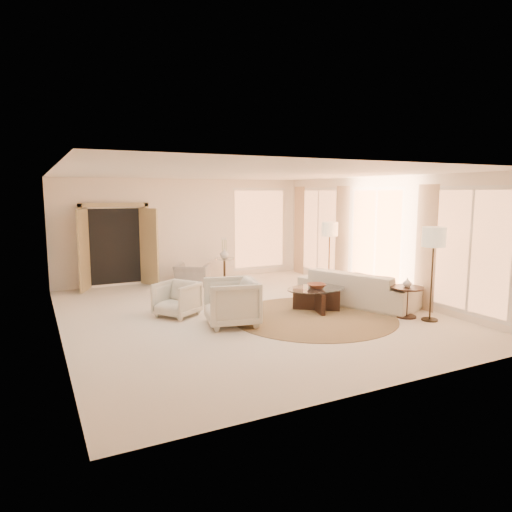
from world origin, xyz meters
name	(u,v)px	position (x,y,z in m)	size (l,w,h in m)	color
room	(247,245)	(0.00, 0.00, 1.40)	(7.04, 8.04, 2.83)	silver
windows_right	(378,239)	(3.45, 0.10, 1.35)	(0.10, 6.40, 2.40)	#F09B60
window_back_corner	(260,229)	(2.30, 3.95, 1.35)	(1.70, 0.10, 2.40)	#F09B60
curtains_right	(352,238)	(3.40, 1.00, 1.30)	(0.06, 5.20, 2.60)	tan
french_doors	(116,246)	(-1.90, 3.82, 1.07)	(1.95, 0.66, 2.16)	tan
area_rug	(313,317)	(1.05, -0.83, 0.01)	(3.25, 3.25, 0.01)	#493620
sofa	(357,287)	(2.50, -0.38, 0.37)	(2.55, 1.00, 0.74)	beige
armchair_left	(177,297)	(-1.33, 0.43, 0.38)	(0.73, 0.69, 0.75)	beige
armchair_right	(231,300)	(-0.61, -0.61, 0.47)	(0.92, 0.86, 0.95)	beige
accent_chair	(193,271)	(-0.08, 3.16, 0.38)	(0.87, 0.56, 0.76)	#9B968F
coffee_table	(316,296)	(1.38, -0.44, 0.30)	(1.63, 1.63, 0.47)	black
end_table	(407,296)	(2.67, -1.66, 0.41)	(0.64, 0.64, 0.61)	black
side_table	(224,267)	(0.92, 3.40, 0.38)	(0.54, 0.54, 0.63)	black
floor_lamp_near	(330,232)	(2.90, 1.25, 1.44)	(0.41, 0.41, 1.70)	black
floor_lamp_far	(434,241)	(2.90, -2.04, 1.53)	(0.44, 0.44, 1.80)	black
bowl	(317,286)	(1.38, -0.44, 0.52)	(0.38, 0.38, 0.09)	brown
end_vase	(407,283)	(2.67, -1.66, 0.69)	(0.17, 0.17, 0.18)	silver
side_vase	(224,254)	(0.92, 3.40, 0.76)	(0.25, 0.25, 0.27)	silver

